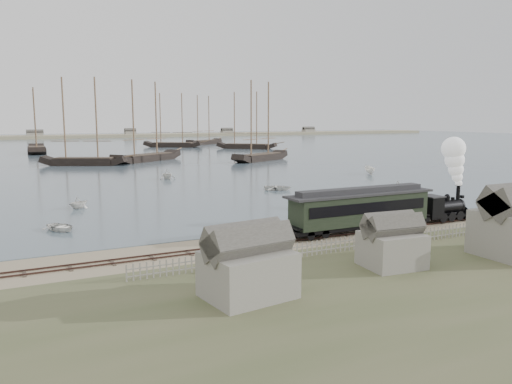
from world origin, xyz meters
name	(u,v)px	position (x,y,z in m)	size (l,w,h in m)	color
ground	(286,235)	(0.00, 0.00, 0.00)	(600.00, 600.00, 0.00)	tan
harbor_water	(73,146)	(0.00, 170.00, 0.03)	(600.00, 336.00, 0.06)	#4A5B6A
rail_track	(297,239)	(0.00, -2.00, 0.04)	(120.00, 1.80, 0.16)	#3B2520
picket_fence_west	(256,264)	(-6.50, -7.00, 0.00)	(19.00, 0.10, 1.20)	gray
picket_fence_east	(448,238)	(12.50, -7.50, 0.00)	(15.00, 0.10, 1.20)	gray
shed_left	(248,297)	(-10.00, -13.00, 0.00)	(5.00, 4.00, 4.10)	gray
shed_mid	(391,267)	(2.00, -12.00, 0.00)	(4.00, 3.50, 3.60)	gray
far_spit	(56,138)	(0.00, 250.00, 0.00)	(500.00, 20.00, 1.80)	tan
locomotive	(454,184)	(19.04, -2.00, 3.92)	(6.79, 2.53, 8.46)	black
passenger_coach	(360,208)	(6.95, -2.00, 2.33)	(15.27, 2.95, 3.71)	black
beached_dinghy	(301,229)	(1.54, -0.21, 0.43)	(4.17, 2.98, 0.86)	silver
rowboat_0	(61,227)	(-18.45, 10.95, 0.43)	(3.57, 2.55, 0.74)	silver
rowboat_1	(78,202)	(-15.43, 22.76, 0.78)	(2.75, 2.37, 1.45)	silver
rowboat_2	(314,203)	(9.58, 10.09, 0.74)	(3.53, 1.33, 1.36)	silver
rowboat_3	(278,187)	(13.23, 25.65, 0.48)	(4.10, 2.93, 0.85)	silver
rowboat_4	(398,186)	(27.87, 16.08, 0.89)	(3.14, 2.71, 1.65)	silver
rowboat_5	(370,170)	(39.23, 36.48, 0.84)	(4.04, 1.52, 1.56)	silver
rowboat_7	(167,174)	(2.22, 46.06, 0.94)	(3.32, 2.87, 1.75)	silver
schooner_2	(82,121)	(-7.38, 80.25, 10.06)	(19.05, 4.40, 20.00)	black
schooner_3	(146,121)	(8.52, 85.25, 10.06)	(22.18, 5.12, 20.00)	black
schooner_4	(261,121)	(34.60, 73.56, 10.06)	(19.81, 4.57, 20.00)	black
schooner_5	(247,120)	(52.66, 120.36, 10.06)	(21.15, 4.88, 20.00)	black
schooner_7	(35,120)	(-14.87, 130.80, 10.06)	(24.63, 5.68, 20.00)	black
schooner_8	(172,120)	(32.08, 141.05, 10.06)	(21.47, 4.96, 20.00)	black
schooner_9	(204,120)	(49.51, 154.65, 10.06)	(19.51, 4.50, 20.00)	black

